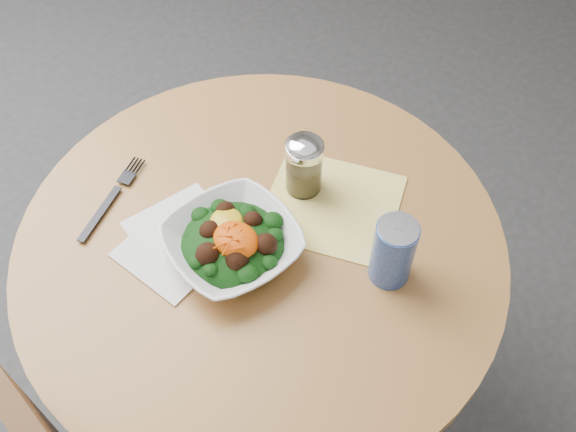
# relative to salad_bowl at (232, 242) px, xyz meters

# --- Properties ---
(ground) EXTENTS (6.00, 6.00, 0.00)m
(ground) POSITION_rel_salad_bowl_xyz_m (0.02, 0.05, -0.78)
(ground) COLOR #303032
(ground) RESTS_ON ground
(table) EXTENTS (0.90, 0.90, 0.75)m
(table) POSITION_rel_salad_bowl_xyz_m (0.02, 0.05, -0.23)
(table) COLOR black
(table) RESTS_ON ground
(cloth_napkin) EXTENTS (0.31, 0.30, 0.00)m
(cloth_napkin) POSITION_rel_salad_bowl_xyz_m (0.07, 0.20, -0.03)
(cloth_napkin) COLOR yellow
(cloth_napkin) RESTS_ON table
(paper_napkins) EXTENTS (0.21, 0.22, 0.00)m
(paper_napkins) POSITION_rel_salad_bowl_xyz_m (-0.10, -0.05, -0.03)
(paper_napkins) COLOR white
(paper_napkins) RESTS_ON table
(salad_bowl) EXTENTS (0.28, 0.28, 0.09)m
(salad_bowl) POSITION_rel_salad_bowl_xyz_m (0.00, 0.00, 0.00)
(salad_bowl) COLOR white
(salad_bowl) RESTS_ON table
(fork) EXTENTS (0.08, 0.21, 0.00)m
(fork) POSITION_rel_salad_bowl_xyz_m (-0.26, -0.05, -0.03)
(fork) COLOR black
(fork) RESTS_ON table
(spice_shaker) EXTENTS (0.07, 0.07, 0.13)m
(spice_shaker) POSITION_rel_salad_bowl_xyz_m (0.00, 0.20, 0.03)
(spice_shaker) COLOR silver
(spice_shaker) RESTS_ON table
(beverage_can) EXTENTS (0.07, 0.07, 0.14)m
(beverage_can) POSITION_rel_salad_bowl_xyz_m (0.24, 0.14, 0.04)
(beverage_can) COLOR navy
(beverage_can) RESTS_ON table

